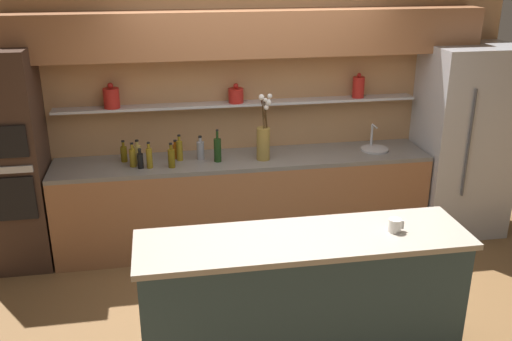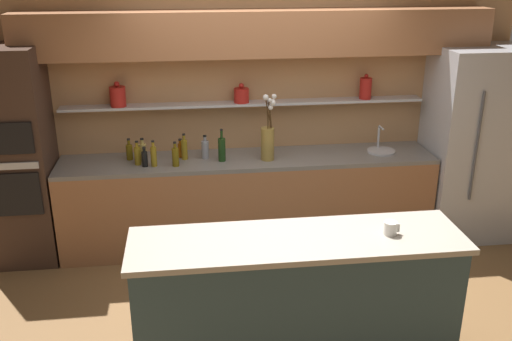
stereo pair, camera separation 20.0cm
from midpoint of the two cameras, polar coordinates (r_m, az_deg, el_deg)
The scene contains 19 objects.
ground_plane at distance 4.89m, azimuth 1.28°, elevation -13.79°, with size 12.00×12.00×0.00m, color brown.
back_wall_unit at distance 5.66m, azimuth -1.63°, elevation 8.32°, with size 5.20×0.44×2.60m.
back_counter_unit at distance 5.72m, azimuth -2.21°, elevation -3.08°, with size 3.65×0.62×0.92m.
island_counter at distance 4.07m, azimuth 3.16°, elevation -13.02°, with size 2.24×0.61×1.02m.
refrigerator at distance 6.20m, azimuth 19.16°, elevation 2.78°, with size 0.87×0.73×1.95m.
oven_tower at distance 5.67m, azimuth -24.53°, elevation 0.83°, with size 0.64×0.64×2.04m.
flower_vase at distance 5.43m, azimuth -0.30°, elevation 3.15°, with size 0.14×0.14×0.65m.
sink_fixture at distance 5.86m, azimuth 10.80°, elevation 2.26°, with size 0.28×0.28×0.25m.
bottle_oil_0 at distance 5.51m, azimuth -8.69°, elevation 2.03°, with size 0.06×0.06×0.26m.
bottle_oil_1 at distance 5.36m, azimuth -11.68°, elevation 1.29°, with size 0.06×0.06×0.25m.
bottle_spirit_2 at distance 5.51m, azimuth -6.61°, elevation 2.05°, with size 0.07×0.07×0.23m.
bottle_oil_3 at distance 5.58m, azimuth -14.08°, elevation 1.66°, with size 0.06×0.06×0.21m.
bottle_oil_4 at distance 5.34m, azimuth -9.52°, elevation 1.26°, with size 0.06×0.06×0.24m.
bottle_sauce_5 at distance 5.38m, azimuth -12.55°, elevation 1.02°, with size 0.06×0.06×0.19m.
bottle_spirit_6 at distance 5.50m, azimuth -12.77°, elevation 1.62°, with size 0.07×0.07×0.23m.
bottle_sauce_7 at distance 5.58m, azimuth -9.08°, elevation 1.97°, with size 0.05×0.05×0.19m.
bottle_oil_8 at distance 5.43m, azimuth -13.26°, elevation 1.30°, with size 0.06×0.06×0.23m.
bottle_wine_9 at distance 5.43m, azimuth -4.92°, elevation 2.09°, with size 0.07×0.07×0.32m.
coffee_mug at distance 3.95m, azimuth 12.31°, elevation -5.39°, with size 0.11×0.09×0.09m.
Camera 1 is at (-0.89, -3.93, 2.78)m, focal length 40.00 mm.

